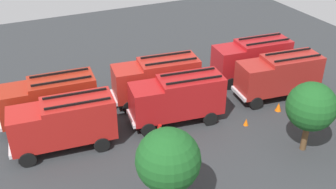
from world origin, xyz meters
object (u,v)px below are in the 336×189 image
at_px(firefighter_2, 160,134).
at_px(fire_truck_3, 279,75).
at_px(traffic_cone_1, 120,94).
at_px(traffic_cone_0, 278,107).
at_px(traffic_cone_2, 246,122).
at_px(fire_truck_4, 177,97).
at_px(fire_truck_2, 49,99).
at_px(fire_truck_1, 156,78).
at_px(fire_truck_5, 64,122).
at_px(firefighter_0, 237,60).
at_px(tree_2, 168,160).
at_px(fire_truck_0, 252,58).
at_px(tree_1, 311,107).

bearing_deg(firefighter_2, fire_truck_3, 13.37).
bearing_deg(traffic_cone_1, traffic_cone_0, 145.55).
bearing_deg(traffic_cone_2, fire_truck_4, -30.48).
bearing_deg(fire_truck_4, traffic_cone_2, 156.71).
xyz_separation_m(fire_truck_2, traffic_cone_0, (-16.98, 5.87, -1.79)).
height_order(fire_truck_1, fire_truck_3, same).
bearing_deg(traffic_cone_2, traffic_cone_0, -169.74).
bearing_deg(firefighter_2, fire_truck_4, 45.49).
distance_m(fire_truck_5, firefighter_2, 6.67).
bearing_deg(fire_truck_1, firefighter_0, -159.85).
relative_size(fire_truck_2, fire_truck_4, 0.99).
relative_size(fire_truck_2, traffic_cone_2, 13.38).
height_order(tree_2, traffic_cone_2, tree_2).
height_order(fire_truck_1, fire_truck_4, same).
bearing_deg(traffic_cone_1, firefighter_0, -178.33).
relative_size(fire_truck_5, tree_2, 1.35).
relative_size(fire_truck_3, firefighter_2, 4.62).
xyz_separation_m(firefighter_2, traffic_cone_1, (0.42, -7.58, -0.59)).
height_order(fire_truck_0, tree_2, tree_2).
bearing_deg(fire_truck_3, fire_truck_1, -14.62).
relative_size(traffic_cone_0, traffic_cone_2, 1.31).
xyz_separation_m(fire_truck_4, tree_2, (4.54, 8.17, 1.54)).
height_order(fire_truck_0, fire_truck_4, same).
relative_size(fire_truck_0, traffic_cone_2, 13.44).
height_order(fire_truck_1, firefighter_2, fire_truck_1).
relative_size(firefighter_2, traffic_cone_2, 2.92).
distance_m(fire_truck_2, firefighter_0, 18.23).
relative_size(fire_truck_4, fire_truck_5, 1.01).
height_order(fire_truck_1, traffic_cone_2, fire_truck_1).
relative_size(firefighter_2, traffic_cone_1, 2.64).
distance_m(fire_truck_2, firefighter_2, 8.86).
bearing_deg(tree_2, tree_1, -173.21).
bearing_deg(tree_1, traffic_cone_2, -65.28).
relative_size(firefighter_0, traffic_cone_0, 2.52).
distance_m(fire_truck_4, fire_truck_5, 8.51).
bearing_deg(fire_truck_3, fire_truck_4, 5.64).
bearing_deg(fire_truck_1, traffic_cone_0, 152.79).
height_order(fire_truck_5, tree_2, tree_2).
relative_size(fire_truck_0, fire_truck_3, 0.99).
height_order(fire_truck_5, traffic_cone_1, fire_truck_5).
relative_size(tree_2, traffic_cone_0, 7.65).
xyz_separation_m(fire_truck_1, firefighter_0, (-9.44, -2.26, -1.13)).
bearing_deg(tree_1, fire_truck_1, -57.36).
bearing_deg(fire_truck_4, firefighter_0, -140.66).
relative_size(fire_truck_1, traffic_cone_0, 10.34).
distance_m(tree_2, traffic_cone_0, 14.48).
relative_size(tree_2, traffic_cone_1, 9.02).
bearing_deg(firefighter_0, fire_truck_4, 25.97).
xyz_separation_m(tree_2, traffic_cone_1, (-1.74, -13.64, -3.39)).
distance_m(firefighter_2, traffic_cone_1, 7.62).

